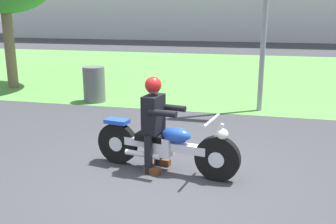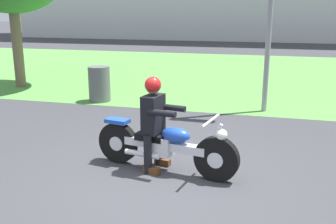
% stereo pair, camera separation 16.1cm
% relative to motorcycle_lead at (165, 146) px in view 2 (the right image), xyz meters
% --- Properties ---
extents(ground, '(120.00, 120.00, 0.00)m').
position_rel_motorcycle_lead_xyz_m(ground, '(0.03, -0.30, -0.39)').
color(ground, '#38383D').
extents(grass_verge, '(60.00, 12.00, 0.01)m').
position_rel_motorcycle_lead_xyz_m(grass_verge, '(0.03, 9.45, -0.39)').
color(grass_verge, '#549342').
rests_on(grass_verge, ground).
extents(motorcycle_lead, '(2.22, 0.73, 0.88)m').
position_rel_motorcycle_lead_xyz_m(motorcycle_lead, '(0.00, 0.00, 0.00)').
color(motorcycle_lead, black).
rests_on(motorcycle_lead, ground).
extents(rider_lead, '(0.60, 0.53, 1.40)m').
position_rel_motorcycle_lead_xyz_m(rider_lead, '(-0.17, 0.03, 0.43)').
color(rider_lead, black).
rests_on(rider_lead, ground).
extents(trash_can, '(0.55, 0.55, 0.90)m').
position_rel_motorcycle_lead_xyz_m(trash_can, '(-2.84, 3.91, 0.06)').
color(trash_can, '#595E5B').
rests_on(trash_can, ground).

